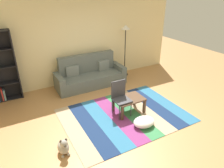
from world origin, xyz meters
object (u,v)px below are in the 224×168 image
standing_lamp (126,34)px  coffee_table (129,101)px  couch (90,75)px  tv_remote (127,100)px  dog (63,147)px  folding_chair (120,95)px  pouf (144,122)px

standing_lamp → coffee_table: bearing=-119.4°
couch → tv_remote: (0.12, -2.07, 0.09)m
dog → standing_lamp: standing_lamp is taller
coffee_table → tv_remote: size_ratio=5.00×
couch → folding_chair: 1.95m
tv_remote → couch: bearing=129.3°
tv_remote → folding_chair: folding_chair is taller
dog → folding_chair: size_ratio=0.44×
coffee_table → standing_lamp: size_ratio=0.41×
couch → pouf: (0.22, -2.67, -0.23)m
tv_remote → standing_lamp: bearing=95.5°
dog → folding_chair: folding_chair is taller
coffee_table → pouf: (-0.00, -0.67, -0.23)m
dog → folding_chair: (1.70, 0.68, 0.37)m
folding_chair → coffee_table: bearing=3.0°
coffee_table → pouf: coffee_table is taller
dog → tv_remote: tv_remote is taller
couch → pouf: couch is taller
folding_chair → standing_lamp: bearing=73.0°
tv_remote → folding_chair: 0.21m
coffee_table → pouf: 0.71m
pouf → standing_lamp: (1.23, 2.85, 1.40)m
coffee_table → pouf: size_ratio=1.41×
pouf → folding_chair: size_ratio=0.59×
coffee_table → pouf: bearing=-90.2°
dog → tv_remote: 1.92m
standing_lamp → folding_chair: size_ratio=2.01×
couch → pouf: size_ratio=4.25×
folding_chair → dog: bearing=-140.6°
folding_chair → pouf: bearing=-55.3°
couch → standing_lamp: bearing=7.2°
coffee_table → standing_lamp: standing_lamp is taller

